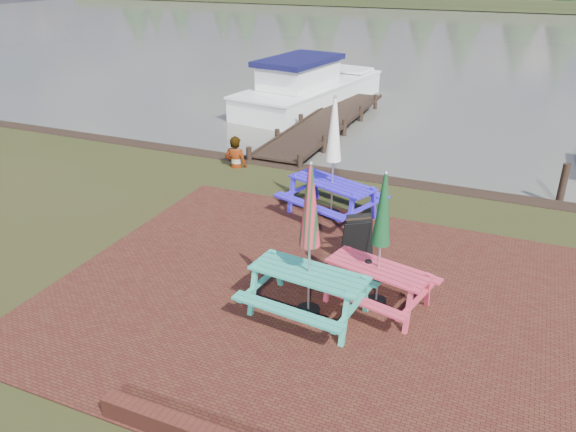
% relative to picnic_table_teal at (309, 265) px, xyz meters
% --- Properties ---
extents(ground, '(120.00, 120.00, 0.00)m').
position_rel_picnic_table_teal_xyz_m(ground, '(-0.10, -0.50, -0.93)').
color(ground, black).
rests_on(ground, ground).
extents(paving, '(9.00, 7.50, 0.02)m').
position_rel_picnic_table_teal_xyz_m(paving, '(-0.10, 0.50, -0.92)').
color(paving, '#3A1712').
rests_on(paving, ground).
extents(water, '(120.00, 60.00, 0.02)m').
position_rel_picnic_table_teal_xyz_m(water, '(-0.10, 36.50, -0.93)').
color(water, '#424038').
rests_on(water, ground).
extents(picnic_table_teal, '(2.08, 1.89, 2.65)m').
position_rel_picnic_table_teal_xyz_m(picnic_table_teal, '(0.00, 0.00, 0.00)').
color(picnic_table_teal, teal).
rests_on(picnic_table_teal, ground).
extents(picnic_table_red, '(2.03, 1.89, 2.39)m').
position_rel_picnic_table_teal_xyz_m(picnic_table_red, '(0.96, 0.72, -0.09)').
color(picnic_table_red, '#B82F45').
rests_on(picnic_table_red, ground).
extents(picnic_table_blue, '(2.47, 2.35, 2.75)m').
position_rel_picnic_table_teal_xyz_m(picnic_table_blue, '(-0.93, 3.80, 0.04)').
color(picnic_table_blue, '#2B1AC9').
rests_on(picnic_table_blue, ground).
extents(chalkboard, '(0.55, 0.76, 0.85)m').
position_rel_picnic_table_teal_xyz_m(chalkboard, '(0.18, 2.16, -0.49)').
color(chalkboard, black).
rests_on(chalkboard, ground).
extents(jetty, '(1.76, 9.08, 1.00)m').
position_rel_picnic_table_teal_xyz_m(jetty, '(-3.60, 10.78, -0.81)').
color(jetty, black).
rests_on(jetty, ground).
extents(boat_jetty, '(3.94, 8.15, 2.27)m').
position_rel_picnic_table_teal_xyz_m(boat_jetty, '(-5.42, 13.82, -0.45)').
color(boat_jetty, silver).
rests_on(boat_jetty, ground).
extents(person, '(0.69, 0.50, 1.76)m').
position_rel_picnic_table_teal_xyz_m(person, '(-4.48, 5.85, -0.05)').
color(person, gray).
rests_on(person, ground).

